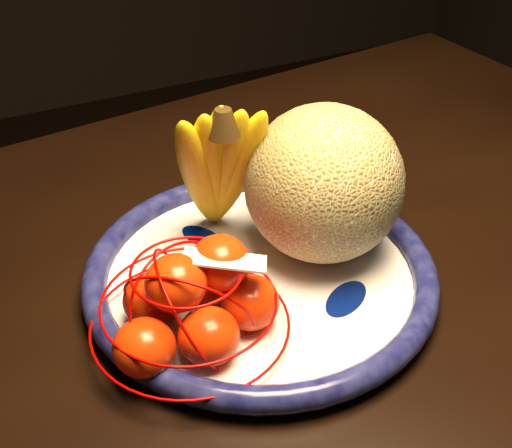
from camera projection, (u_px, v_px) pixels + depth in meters
name	position (u px, v px, depth m)	size (l,w,h in m)	color
dining_table	(160.00, 433.00, 0.68)	(1.68, 1.13, 0.78)	black
fruit_bowl	(260.00, 274.00, 0.71)	(0.35, 0.35, 0.03)	white
cantaloupe	(324.00, 184.00, 0.70)	(0.16, 0.16, 0.16)	olive
banana_bunch	(218.00, 164.00, 0.71)	(0.12, 0.12, 0.18)	yellow
mandarin_bag	(194.00, 303.00, 0.63)	(0.18, 0.18, 0.11)	#FF2E05
price_tag	(225.00, 260.00, 0.61)	(0.07, 0.03, 0.00)	white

